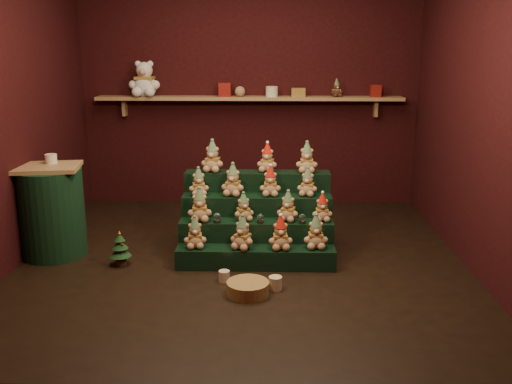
{
  "coord_description": "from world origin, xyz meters",
  "views": [
    {
      "loc": [
        0.24,
        -4.89,
        1.92
      ],
      "look_at": [
        0.12,
        0.25,
        0.58
      ],
      "focal_mm": 40.0,
      "sensor_mm": 36.0,
      "label": 1
    }
  ],
  "objects_px": {
    "mug_left": "(224,276)",
    "snow_globe_a": "(217,218)",
    "white_bear": "(144,74)",
    "snow_globe_b": "(260,218)",
    "wicker_basket": "(248,288)",
    "side_table": "(52,211)",
    "brown_bear": "(336,88)",
    "riser_tier_front": "(256,258)",
    "snow_globe_c": "(302,218)",
    "mug_right": "(275,283)",
    "mini_christmas_tree": "(120,248)"
  },
  "relations": [
    {
      "from": "snow_globe_a",
      "to": "side_table",
      "type": "relative_size",
      "value": 0.11
    },
    {
      "from": "snow_globe_c",
      "to": "mini_christmas_tree",
      "type": "relative_size",
      "value": 0.28
    },
    {
      "from": "brown_bear",
      "to": "snow_globe_c",
      "type": "bearing_deg",
      "value": -124.77
    },
    {
      "from": "snow_globe_c",
      "to": "snow_globe_b",
      "type": "bearing_deg",
      "value": 180.0
    },
    {
      "from": "mug_left",
      "to": "brown_bear",
      "type": "height_order",
      "value": "brown_bear"
    },
    {
      "from": "riser_tier_front",
      "to": "mug_left",
      "type": "bearing_deg",
      "value": -128.61
    },
    {
      "from": "riser_tier_front",
      "to": "snow_globe_c",
      "type": "height_order",
      "value": "snow_globe_c"
    },
    {
      "from": "riser_tier_front",
      "to": "side_table",
      "type": "relative_size",
      "value": 1.64
    },
    {
      "from": "snow_globe_a",
      "to": "white_bear",
      "type": "relative_size",
      "value": 0.18
    },
    {
      "from": "mug_left",
      "to": "white_bear",
      "type": "bearing_deg",
      "value": 115.11
    },
    {
      "from": "mug_left",
      "to": "wicker_basket",
      "type": "height_order",
      "value": "wicker_basket"
    },
    {
      "from": "mini_christmas_tree",
      "to": "white_bear",
      "type": "xyz_separation_m",
      "value": [
        -0.14,
        1.99,
        1.42
      ]
    },
    {
      "from": "snow_globe_a",
      "to": "brown_bear",
      "type": "distance_m",
      "value": 2.45
    },
    {
      "from": "side_table",
      "to": "mug_right",
      "type": "relative_size",
      "value": 7.88
    },
    {
      "from": "riser_tier_front",
      "to": "white_bear",
      "type": "distance_m",
      "value": 2.84
    },
    {
      "from": "riser_tier_front",
      "to": "brown_bear",
      "type": "xyz_separation_m",
      "value": [
        0.89,
        2.01,
        1.33
      ]
    },
    {
      "from": "snow_globe_b",
      "to": "wicker_basket",
      "type": "xyz_separation_m",
      "value": [
        -0.08,
        -0.73,
        -0.35
      ]
    },
    {
      "from": "mini_christmas_tree",
      "to": "white_bear",
      "type": "distance_m",
      "value": 2.45
    },
    {
      "from": "white_bear",
      "to": "snow_globe_b",
      "type": "bearing_deg",
      "value": -51.74
    },
    {
      "from": "snow_globe_a",
      "to": "mini_christmas_tree",
      "type": "height_order",
      "value": "snow_globe_a"
    },
    {
      "from": "snow_globe_c",
      "to": "mug_right",
      "type": "relative_size",
      "value": 0.82
    },
    {
      "from": "mug_left",
      "to": "mug_right",
      "type": "distance_m",
      "value": 0.45
    },
    {
      "from": "snow_globe_a",
      "to": "snow_globe_c",
      "type": "distance_m",
      "value": 0.76
    },
    {
      "from": "riser_tier_front",
      "to": "mini_christmas_tree",
      "type": "distance_m",
      "value": 1.21
    },
    {
      "from": "snow_globe_b",
      "to": "wicker_basket",
      "type": "relative_size",
      "value": 0.25
    },
    {
      "from": "side_table",
      "to": "mug_left",
      "type": "height_order",
      "value": "side_table"
    },
    {
      "from": "snow_globe_a",
      "to": "snow_globe_b",
      "type": "height_order",
      "value": "snow_globe_a"
    },
    {
      "from": "snow_globe_b",
      "to": "white_bear",
      "type": "distance_m",
      "value": 2.59
    },
    {
      "from": "mini_christmas_tree",
      "to": "wicker_basket",
      "type": "relative_size",
      "value": 0.96
    },
    {
      "from": "mug_right",
      "to": "side_table",
      "type": "bearing_deg",
      "value": 160.17
    },
    {
      "from": "snow_globe_b",
      "to": "mug_left",
      "type": "bearing_deg",
      "value": -121.33
    },
    {
      "from": "snow_globe_b",
      "to": "wicker_basket",
      "type": "distance_m",
      "value": 0.81
    },
    {
      "from": "snow_globe_a",
      "to": "riser_tier_front",
      "type": "bearing_deg",
      "value": -24.53
    },
    {
      "from": "snow_globe_c",
      "to": "side_table",
      "type": "relative_size",
      "value": 0.1
    },
    {
      "from": "mug_left",
      "to": "snow_globe_a",
      "type": "bearing_deg",
      "value": 101.42
    },
    {
      "from": "mini_christmas_tree",
      "to": "mug_left",
      "type": "relative_size",
      "value": 3.48
    },
    {
      "from": "snow_globe_a",
      "to": "snow_globe_b",
      "type": "bearing_deg",
      "value": -0.0
    },
    {
      "from": "side_table",
      "to": "mug_left",
      "type": "bearing_deg",
      "value": -28.69
    },
    {
      "from": "snow_globe_c",
      "to": "riser_tier_front",
      "type": "bearing_deg",
      "value": -158.84
    },
    {
      "from": "snow_globe_a",
      "to": "snow_globe_b",
      "type": "distance_m",
      "value": 0.39
    },
    {
      "from": "snow_globe_a",
      "to": "mug_left",
      "type": "bearing_deg",
      "value": -78.58
    },
    {
      "from": "white_bear",
      "to": "snow_globe_a",
      "type": "bearing_deg",
      "value": -60.23
    },
    {
      "from": "mini_christmas_tree",
      "to": "snow_globe_b",
      "type": "bearing_deg",
      "value": 6.36
    },
    {
      "from": "snow_globe_b",
      "to": "white_bear",
      "type": "height_order",
      "value": "white_bear"
    },
    {
      "from": "riser_tier_front",
      "to": "brown_bear",
      "type": "height_order",
      "value": "brown_bear"
    },
    {
      "from": "side_table",
      "to": "mini_christmas_tree",
      "type": "relative_size",
      "value": 2.64
    },
    {
      "from": "snow_globe_b",
      "to": "snow_globe_c",
      "type": "relative_size",
      "value": 0.95
    },
    {
      "from": "side_table",
      "to": "mini_christmas_tree",
      "type": "height_order",
      "value": "side_table"
    },
    {
      "from": "snow_globe_c",
      "to": "mini_christmas_tree",
      "type": "bearing_deg",
      "value": -175.11
    },
    {
      "from": "riser_tier_front",
      "to": "mini_christmas_tree",
      "type": "bearing_deg",
      "value": 178.98
    }
  ]
}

